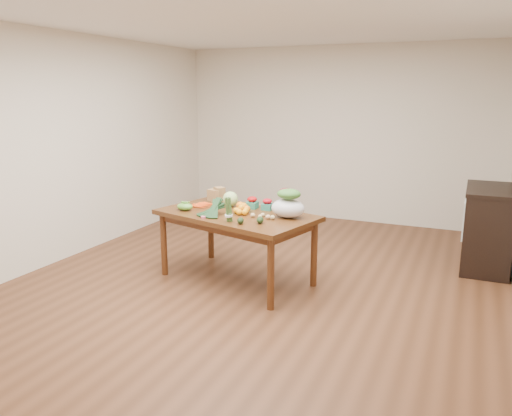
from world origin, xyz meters
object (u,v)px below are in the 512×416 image
at_px(paper_bag, 216,194).
at_px(cabbage, 230,199).
at_px(dining_table, 237,247).
at_px(kale_bunch, 210,209).
at_px(asparagus_bundle, 229,209).
at_px(cabinet, 487,228).
at_px(mandarin_cluster, 241,209).
at_px(salad_bag, 288,205).

relative_size(paper_bag, cabbage, 1.37).
relative_size(dining_table, paper_bag, 7.05).
xyz_separation_m(kale_bunch, asparagus_bundle, (0.28, -0.13, 0.05)).
relative_size(cabinet, paper_bag, 4.38).
xyz_separation_m(dining_table, mandarin_cluster, (0.06, -0.01, 0.43)).
xyz_separation_m(dining_table, cabbage, (-0.20, 0.25, 0.46)).
bearing_deg(mandarin_cluster, cabinet, 32.86).
distance_m(dining_table, asparagus_bundle, 0.62).
height_order(kale_bunch, asparagus_bundle, asparagus_bundle).
relative_size(paper_bag, salad_bag, 0.67).
xyz_separation_m(cabinet, salad_bag, (-1.90, -1.51, 0.41)).
bearing_deg(kale_bunch, dining_table, 66.30).
distance_m(cabbage, salad_bag, 0.79).
xyz_separation_m(dining_table, cabinet, (2.47, 1.54, 0.10)).
height_order(paper_bag, kale_bunch, paper_bag).
relative_size(cabbage, kale_bunch, 0.42).
distance_m(mandarin_cluster, kale_bunch, 0.33).
height_order(kale_bunch, salad_bag, salad_bag).
height_order(dining_table, cabinet, cabinet).
height_order(cabbage, salad_bag, salad_bag).
bearing_deg(asparagus_bundle, cabinet, 53.55).
bearing_deg(paper_bag, cabinet, 20.37).
height_order(cabbage, mandarin_cluster, cabbage).
distance_m(cabinet, mandarin_cluster, 2.88).
distance_m(dining_table, paper_bag, 0.80).
xyz_separation_m(cabinet, mandarin_cluster, (-2.40, -1.55, 0.33)).
bearing_deg(asparagus_bundle, kale_bunch, 170.34).
height_order(cabinet, paper_bag, cabinet).
distance_m(asparagus_bundle, salad_bag, 0.62).
bearing_deg(cabinet, salad_bag, -141.59).
bearing_deg(mandarin_cluster, salad_bag, 5.30).
bearing_deg(mandarin_cluster, paper_bag, 139.85).
xyz_separation_m(mandarin_cluster, salad_bag, (0.50, 0.05, 0.08)).
relative_size(cabinet, salad_bag, 2.93).
bearing_deg(dining_table, paper_bag, 151.79).
height_order(dining_table, paper_bag, paper_bag).
bearing_deg(cabbage, paper_bag, 145.44).
bearing_deg(kale_bunch, salad_bag, 34.62).
xyz_separation_m(cabinet, cabbage, (-2.66, -1.29, 0.36)).
relative_size(asparagus_bundle, salad_bag, 0.72).
bearing_deg(cabbage, kale_bunch, -88.74).
height_order(paper_bag, salad_bag, salad_bag).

